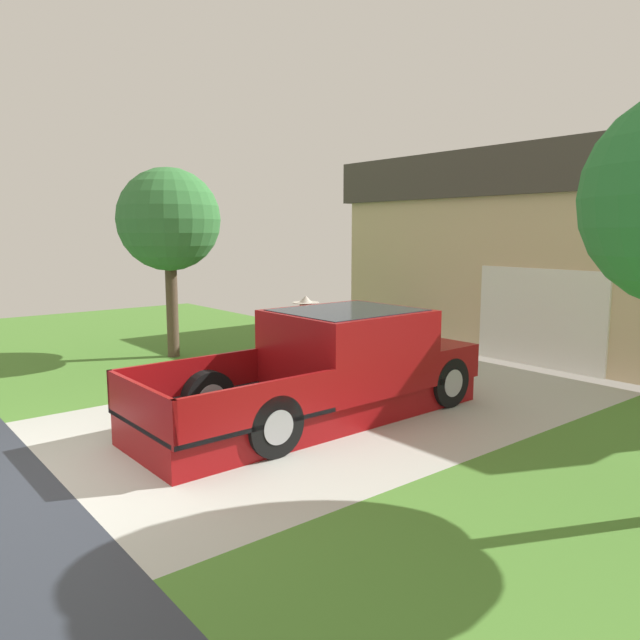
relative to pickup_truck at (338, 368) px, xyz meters
The scene contains 6 objects.
pickup_truck is the anchor object (origin of this frame).
person_with_hat 1.43m from the pickup_truck, 162.56° to the left, with size 0.51×0.46×1.69m.
handbag 1.70m from the pickup_truck, behind, with size 0.33×0.19×0.38m.
house_with_garage 8.59m from the pickup_truck, 91.49° to the left, with size 11.43×6.30×4.61m.
front_yard_tree 6.03m from the pickup_truck, behind, with size 2.68×2.48×4.13m.
wheeled_trash_bin 5.12m from the pickup_truck, 132.11° to the left, with size 0.60×0.72×1.03m.
Camera 1 is at (6.95, -1.79, 2.78)m, focal length 33.91 mm.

